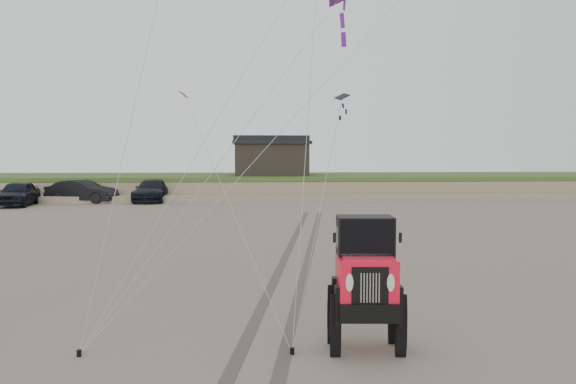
% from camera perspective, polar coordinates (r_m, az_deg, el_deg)
% --- Properties ---
extents(ground, '(160.00, 160.00, 0.00)m').
position_cam_1_polar(ground, '(11.08, -6.75, -14.65)').
color(ground, '#6B6054').
rests_on(ground, ground).
extents(dune_ridge, '(160.00, 14.25, 1.73)m').
position_cam_1_polar(dune_ridge, '(48.07, -4.09, 0.67)').
color(dune_ridge, '#7A6B54').
rests_on(dune_ridge, ground).
extents(cabin, '(6.40, 5.40, 3.35)m').
position_cam_1_polar(cabin, '(47.51, -1.69, 3.55)').
color(cabin, black).
rests_on(cabin, dune_ridge).
extents(truck_a, '(2.46, 5.10, 1.68)m').
position_cam_1_polar(truck_a, '(42.22, -25.77, -0.13)').
color(truck_a, black).
rests_on(truck_a, ground).
extents(truck_b, '(5.26, 2.75, 1.65)m').
position_cam_1_polar(truck_b, '(43.07, -20.19, 0.07)').
color(truck_b, black).
rests_on(truck_b, ground).
extents(truck_c, '(2.29, 5.55, 1.61)m').
position_cam_1_polar(truck_c, '(42.69, -13.62, 0.14)').
color(truck_c, black).
rests_on(truck_c, ground).
extents(jeep, '(2.53, 5.28, 1.92)m').
position_cam_1_polar(jeep, '(10.26, 7.91, -10.59)').
color(jeep, red).
rests_on(jeep, ground).
extents(stake_main, '(0.08, 0.08, 0.12)m').
position_cam_1_polar(stake_main, '(10.77, -20.47, -15.09)').
color(stake_main, black).
rests_on(stake_main, ground).
extents(stake_aux, '(0.08, 0.08, 0.12)m').
position_cam_1_polar(stake_aux, '(10.24, 0.43, -15.85)').
color(stake_aux, black).
rests_on(stake_aux, ground).
extents(tire_tracks, '(5.22, 29.74, 0.01)m').
position_cam_1_polar(tire_tracks, '(18.87, 0.84, -6.85)').
color(tire_tracks, '#4C443D').
rests_on(tire_tracks, ground).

